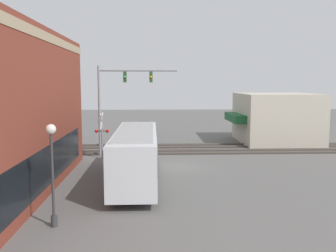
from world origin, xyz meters
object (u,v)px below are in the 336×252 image
Objects in this scene: pedestrian_at_crossing at (124,146)px; crossing_signal at (102,131)px; city_bus at (136,154)px; streetlamp at (52,166)px; parked_car_blue at (144,128)px; parked_car_grey at (142,138)px.

crossing_signal is at bearing 110.12° from pedestrian_at_crossing.
crossing_signal is (7.58, 3.11, 0.45)m from city_bus.
streetlamp is 15.64m from pedestrian_at_crossing.
city_bus is 7.93m from streetlamp.
city_bus is 8.20m from crossing_signal.
parked_car_grey is at bearing -180.00° from parked_car_blue.
parked_car_blue is at bearing 0.00° from parked_car_grey.
parked_car_blue is (7.69, 0.00, 0.03)m from parked_car_grey.
crossing_signal is 2.10× the size of pedestrian_at_crossing.
city_bus reaches higher than parked_car_grey.
pedestrian_at_crossing is (-14.35, 1.33, 0.25)m from parked_car_blue.
pedestrian_at_crossing reaches higher than parked_car_grey.
parked_car_grey is 6.80m from pedestrian_at_crossing.
crossing_signal is 0.85× the size of streetlamp.
city_bus is at bearing 180.00° from parked_car_grey.
city_bus is 14.94m from parked_car_grey.
streetlamp reaches higher than parked_car_blue.
streetlamp is 0.96× the size of parked_car_blue.
parked_car_grey is (7.32, -3.11, -1.65)m from crossing_signal.
crossing_signal is at bearing -0.58° from streetlamp.
parked_car_blue is (29.76, -3.26, -2.02)m from streetlamp.
pedestrian_at_crossing is at bearing 9.14° from city_bus.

